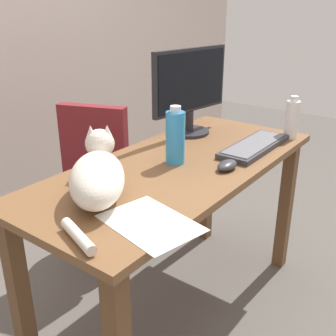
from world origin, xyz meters
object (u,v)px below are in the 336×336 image
object	(u,v)px
monitor	(190,88)
spray_bottle	(292,119)
computer_mouse	(227,165)
office_chair	(109,191)
cat	(97,175)
keyboard	(254,146)
water_bottle	(175,137)

from	to	relation	value
monitor	spray_bottle	bearing A→B (deg)	-61.81
computer_mouse	office_chair	bearing A→B (deg)	81.26
computer_mouse	spray_bottle	world-z (taller)	spray_bottle
cat	spray_bottle	xyz separation A→B (m)	(1.01, -0.28, 0.01)
cat	keyboard	bearing A→B (deg)	-15.60
monitor	computer_mouse	size ratio (longest dim) A/B	4.35
office_chair	keyboard	distance (m)	0.89
cat	water_bottle	size ratio (longest dim) A/B	1.99
keyboard	cat	bearing A→B (deg)	164.40
monitor	keyboard	bearing A→B (deg)	-92.99
cat	spray_bottle	bearing A→B (deg)	-15.46
office_chair	monitor	world-z (taller)	monitor
office_chair	cat	bearing A→B (deg)	-136.32
office_chair	keyboard	xyz separation A→B (m)	(0.16, -0.78, 0.38)
monitor	computer_mouse	distance (m)	0.54
keyboard	cat	world-z (taller)	cat
keyboard	spray_bottle	xyz separation A→B (m)	(0.25, -0.07, 0.08)
office_chair	cat	distance (m)	0.94
computer_mouse	monitor	bearing A→B (deg)	51.56
keyboard	water_bottle	xyz separation A→B (m)	(-0.35, 0.19, 0.10)
keyboard	spray_bottle	distance (m)	0.27
monitor	cat	xyz separation A→B (m)	(-0.78, -0.15, -0.15)
keyboard	spray_bottle	world-z (taller)	spray_bottle
office_chair	monitor	bearing A→B (deg)	-66.16
computer_mouse	spray_bottle	distance (m)	0.55
office_chair	monitor	xyz separation A→B (m)	(0.18, -0.41, 0.60)
monitor	keyboard	distance (m)	0.42
cat	computer_mouse	bearing A→B (deg)	-26.20
monitor	water_bottle	bearing A→B (deg)	-154.13
keyboard	office_chair	bearing A→B (deg)	101.88
monitor	office_chair	bearing A→B (deg)	113.84
monitor	computer_mouse	world-z (taller)	monitor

